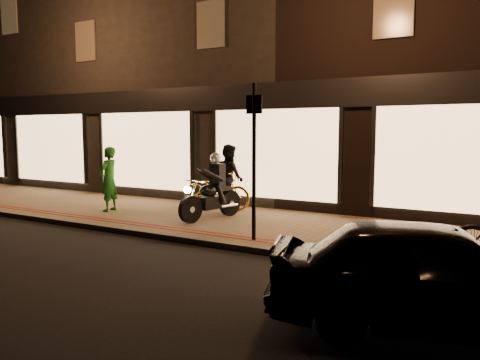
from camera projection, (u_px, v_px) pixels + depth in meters
name	position (u px, v px, depth m)	size (l,w,h in m)	color
ground	(186.00, 244.00, 9.25)	(90.00, 90.00, 0.00)	black
sidewalk	(237.00, 223.00, 10.97)	(50.00, 4.00, 0.12)	brown
kerb_stone	(188.00, 240.00, 9.29)	(50.00, 0.14, 0.12)	#59544C
red_kerb_lines	(202.00, 232.00, 9.71)	(50.00, 0.26, 0.01)	maroon
building_row	(336.00, 74.00, 16.55)	(48.00, 10.11, 8.50)	black
motorcycle	(212.00, 194.00, 11.14)	(0.73, 1.92, 1.59)	black
sign_post	(254.00, 153.00, 8.90)	(0.35, 0.09, 3.00)	black
bicycle_gold	(216.00, 190.00, 12.56)	(0.68, 1.96, 1.03)	gold
person_green	(109.00, 179.00, 12.25)	(0.62, 0.40, 1.69)	#1F701E
person_dark	(229.00, 177.00, 12.38)	(0.85, 0.67, 1.76)	black
parked_car	(435.00, 274.00, 5.20)	(1.49, 3.72, 1.27)	black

